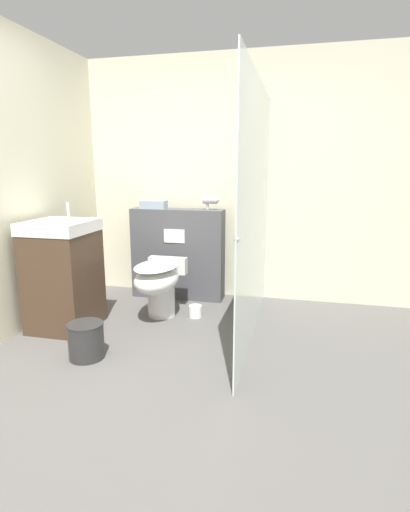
# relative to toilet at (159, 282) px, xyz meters

# --- Properties ---
(ground_plane) EXTENTS (12.00, 12.00, 0.00)m
(ground_plane) POSITION_rel_toilet_xyz_m (0.45, -1.32, -0.34)
(ground_plane) COLOR #565451
(wall_back) EXTENTS (8.00, 0.06, 2.50)m
(wall_back) POSITION_rel_toilet_xyz_m (0.45, 0.85, 0.91)
(wall_back) COLOR beige
(wall_back) RESTS_ON ground_plane
(partition_panel) EXTENTS (0.98, 0.23, 0.96)m
(partition_panel) POSITION_rel_toilet_xyz_m (-0.01, 0.63, 0.14)
(partition_panel) COLOR #4C4C51
(partition_panel) RESTS_ON ground_plane
(shower_glass) EXTENTS (0.04, 1.97, 2.04)m
(shower_glass) POSITION_rel_toilet_xyz_m (0.89, -0.17, 0.68)
(shower_glass) COLOR silver
(shower_glass) RESTS_ON ground_plane
(toilet) EXTENTS (0.38, 0.66, 0.52)m
(toilet) POSITION_rel_toilet_xyz_m (0.00, 0.00, 0.00)
(toilet) COLOR white
(toilet) RESTS_ON ground_plane
(sink_vanity) EXTENTS (0.51, 0.54, 1.08)m
(sink_vanity) POSITION_rel_toilet_xyz_m (-0.72, -0.41, 0.13)
(sink_vanity) COLOR #473323
(sink_vanity) RESTS_ON ground_plane
(hair_drier) EXTENTS (0.17, 0.08, 0.14)m
(hair_drier) POSITION_rel_toilet_xyz_m (0.35, 0.64, 0.71)
(hair_drier) COLOR #B7B7BC
(hair_drier) RESTS_ON partition_panel
(folded_towel) EXTENTS (0.27, 0.13, 0.09)m
(folded_towel) POSITION_rel_toilet_xyz_m (-0.26, 0.60, 0.66)
(folded_towel) COLOR #8C9EAD
(folded_towel) RESTS_ON partition_panel
(spare_toilet_roll) EXTENTS (0.12, 0.12, 0.11)m
(spare_toilet_roll) POSITION_rel_toilet_xyz_m (0.32, 0.09, -0.28)
(spare_toilet_roll) COLOR white
(spare_toilet_roll) RESTS_ON ground_plane
(waste_bin) EXTENTS (0.26, 0.26, 0.27)m
(waste_bin) POSITION_rel_toilet_xyz_m (-0.24, -0.90, -0.20)
(waste_bin) COLOR #2D2D2D
(waste_bin) RESTS_ON ground_plane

